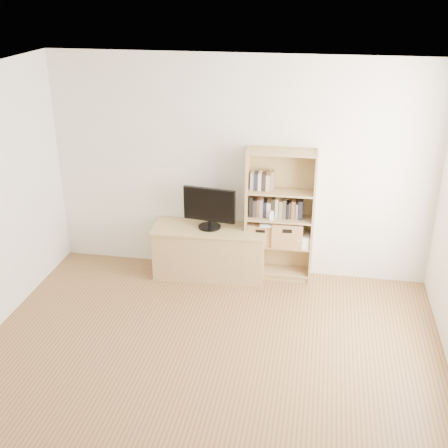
% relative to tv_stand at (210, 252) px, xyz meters
% --- Properties ---
extents(floor, '(4.50, 5.00, 0.01)m').
position_rel_tv_stand_xyz_m(floor, '(0.31, -2.25, -0.30)').
color(floor, brown).
rests_on(floor, ground).
extents(back_wall, '(4.50, 0.02, 2.60)m').
position_rel_tv_stand_xyz_m(back_wall, '(0.31, 0.25, 1.00)').
color(back_wall, silver).
rests_on(back_wall, floor).
extents(ceiling, '(4.50, 5.00, 0.01)m').
position_rel_tv_stand_xyz_m(ceiling, '(0.31, -2.25, 2.30)').
color(ceiling, white).
rests_on(ceiling, back_wall).
extents(tv_stand, '(1.34, 0.57, 0.60)m').
position_rel_tv_stand_xyz_m(tv_stand, '(0.00, 0.00, 0.00)').
color(tv_stand, '#A68855').
rests_on(tv_stand, floor).
extents(bookshelf, '(0.80, 0.30, 1.59)m').
position_rel_tv_stand_xyz_m(bookshelf, '(0.81, 0.10, 0.49)').
color(bookshelf, '#A68855').
rests_on(bookshelf, floor).
extents(television, '(0.62, 0.13, 0.49)m').
position_rel_tv_stand_xyz_m(television, '(0.00, 0.00, 0.57)').
color(television, black).
rests_on(television, tv_stand).
extents(books_row_mid, '(0.90, 0.19, 0.24)m').
position_rel_tv_stand_xyz_m(books_row_mid, '(0.81, 0.12, 0.60)').
color(books_row_mid, black).
rests_on(books_row_mid, bookshelf).
extents(books_row_upper, '(0.37, 0.14, 0.20)m').
position_rel_tv_stand_xyz_m(books_row_upper, '(0.64, 0.12, 0.90)').
color(books_row_upper, black).
rests_on(books_row_upper, bookshelf).
extents(baby_monitor, '(0.05, 0.04, 0.10)m').
position_rel_tv_stand_xyz_m(baby_monitor, '(0.73, 0.01, 0.52)').
color(baby_monitor, white).
rests_on(baby_monitor, bookshelf).
extents(basket_left, '(0.32, 0.27, 0.26)m').
position_rel_tv_stand_xyz_m(basket_left, '(0.60, 0.10, 0.27)').
color(basket_left, '#AD784E').
rests_on(basket_left, bookshelf).
extents(basket_right, '(0.37, 0.31, 0.29)m').
position_rel_tv_stand_xyz_m(basket_right, '(0.91, 0.10, 0.29)').
color(basket_right, '#AD784E').
rests_on(basket_right, bookshelf).
extents(laptop, '(0.39, 0.30, 0.03)m').
position_rel_tv_stand_xyz_m(laptop, '(0.76, 0.09, 0.41)').
color(laptop, silver).
rests_on(laptop, basket_left).
extents(magazine_stack, '(0.22, 0.28, 0.12)m').
position_rel_tv_stand_xyz_m(magazine_stack, '(1.09, 0.11, 0.20)').
color(magazine_stack, silver).
rests_on(magazine_stack, bookshelf).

